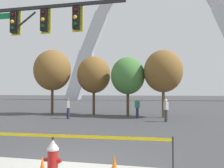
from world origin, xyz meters
name	(u,v)px	position (x,y,z in m)	size (l,w,h in m)	color
ground_plane	(75,162)	(0.00, 0.00, 0.00)	(240.00, 240.00, 0.00)	#3D3D3F
fire_hydrant	(53,158)	(-0.05, -1.33, 0.47)	(0.46, 0.48, 0.99)	#5E0F0D
caution_tape_barrier	(52,145)	(-0.24, -0.98, 0.73)	(6.23, 0.34, 1.04)	#232326
traffic_signal_gantry	(21,40)	(-3.26, 2.14, 4.27)	(6.42, 0.44, 6.00)	#232326
monument_arch	(157,32)	(0.00, 52.78, 16.41)	(46.33, 3.17, 37.50)	silver
tree_far_left	(52,70)	(-7.75, 13.89, 4.08)	(3.41, 3.41, 5.97)	brown
tree_left_mid	(94,75)	(-3.96, 14.58, 3.65)	(3.05, 3.05, 5.34)	brown
tree_center_left	(128,76)	(-0.68, 13.80, 3.46)	(2.90, 2.90, 5.07)	brown
tree_center_right	(163,71)	(2.29, 13.60, 3.79)	(3.17, 3.17, 5.54)	brown
pedestrian_walking_left	(166,110)	(2.54, 10.69, 0.82)	(0.35, 0.39, 1.59)	#38383D
pedestrian_standing_center	(137,108)	(0.30, 12.42, 0.82)	(0.39, 0.32, 1.59)	#232847
pedestrian_walking_right	(68,108)	(-4.91, 10.97, 0.82)	(0.33, 0.39, 1.59)	#232847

